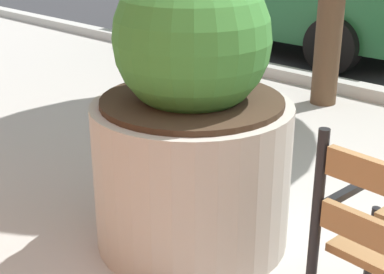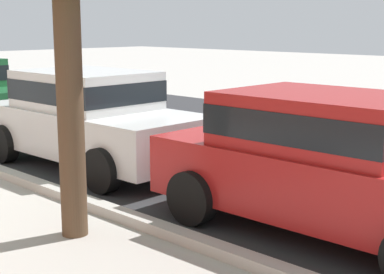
{
  "view_description": "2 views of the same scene",
  "coord_description": "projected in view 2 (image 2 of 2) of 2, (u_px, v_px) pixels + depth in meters",
  "views": [
    {
      "loc": [
        0.11,
        -2.1,
        1.67
      ],
      "look_at": [
        -1.76,
        -0.14,
        0.6
      ],
      "focal_mm": 52.51,
      "sensor_mm": 36.0,
      "label": 1
    },
    {
      "loc": [
        8.43,
        -1.27,
        2.29
      ],
      "look_at": [
        2.98,
        4.26,
        0.8
      ],
      "focal_mm": 54.88,
      "sensor_mm": 36.0,
      "label": 2
    }
  ],
  "objects": [
    {
      "name": "parked_car_white",
      "position": [
        90.0,
        116.0,
        9.5
      ],
      "size": [
        4.13,
        1.98,
        1.56
      ],
      "color": "silver",
      "rests_on": "ground"
    },
    {
      "name": "street_surface",
      "position": [
        200.0,
        135.0,
        12.38
      ],
      "size": [
        60.0,
        9.0,
        0.01
      ],
      "primitive_type": "cube",
      "color": "#2D2D30",
      "rests_on": "ground"
    },
    {
      "name": "parked_car_red",
      "position": [
        330.0,
        159.0,
        6.43
      ],
      "size": [
        4.13,
        1.98,
        1.56
      ],
      "color": "#B21E1E",
      "rests_on": "ground"
    }
  ]
}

